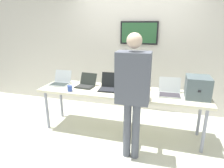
{
  "coord_description": "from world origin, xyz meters",
  "views": [
    {
      "loc": [
        0.7,
        -3.05,
        1.88
      ],
      "look_at": [
        -0.16,
        0.0,
        0.88
      ],
      "focal_mm": 31.28,
      "sensor_mm": 36.0,
      "label": 1
    }
  ],
  "objects_px": {
    "equipment_box": "(198,87)",
    "laptop_station_4": "(170,91)",
    "coffee_mug": "(70,88)",
    "workbench": "(121,94)",
    "person": "(133,87)",
    "laptop_station_2": "(111,86)",
    "laptop_station_3": "(140,88)",
    "laptop_station_1": "(86,84)",
    "laptop_station_0": "(61,81)"
  },
  "relations": [
    {
      "from": "equipment_box",
      "to": "laptop_station_2",
      "type": "xyz_separation_m",
      "value": [
        -1.39,
        0.01,
        -0.1
      ]
    },
    {
      "from": "person",
      "to": "laptop_station_3",
      "type": "bearing_deg",
      "value": 89.98
    },
    {
      "from": "workbench",
      "to": "coffee_mug",
      "type": "bearing_deg",
      "value": -163.23
    },
    {
      "from": "equipment_box",
      "to": "coffee_mug",
      "type": "relative_size",
      "value": 4.0
    },
    {
      "from": "equipment_box",
      "to": "laptop_station_4",
      "type": "xyz_separation_m",
      "value": [
        -0.4,
        0.03,
        -0.11
      ]
    },
    {
      "from": "laptop_station_2",
      "to": "coffee_mug",
      "type": "relative_size",
      "value": 4.04
    },
    {
      "from": "laptop_station_3",
      "to": "equipment_box",
      "type": "bearing_deg",
      "value": -2.81
    },
    {
      "from": "coffee_mug",
      "to": "laptop_station_3",
      "type": "bearing_deg",
      "value": 15.52
    },
    {
      "from": "laptop_station_1",
      "to": "laptop_station_3",
      "type": "xyz_separation_m",
      "value": [
        0.97,
        -0.0,
        0.01
      ]
    },
    {
      "from": "person",
      "to": "laptop_station_2",
      "type": "bearing_deg",
      "value": 127.2
    },
    {
      "from": "person",
      "to": "coffee_mug",
      "type": "xyz_separation_m",
      "value": [
        -1.13,
        0.37,
        -0.25
      ]
    },
    {
      "from": "laptop_station_1",
      "to": "laptop_station_2",
      "type": "distance_m",
      "value": 0.48
    },
    {
      "from": "laptop_station_0",
      "to": "laptop_station_1",
      "type": "relative_size",
      "value": 0.97
    },
    {
      "from": "workbench",
      "to": "laptop_station_3",
      "type": "height_order",
      "value": "laptop_station_3"
    },
    {
      "from": "laptop_station_0",
      "to": "laptop_station_3",
      "type": "height_order",
      "value": "laptop_station_3"
    },
    {
      "from": "workbench",
      "to": "coffee_mug",
      "type": "distance_m",
      "value": 0.87
    },
    {
      "from": "equipment_box",
      "to": "workbench",
      "type": "bearing_deg",
      "value": -179.0
    },
    {
      "from": "laptop_station_1",
      "to": "person",
      "type": "relative_size",
      "value": 0.2
    },
    {
      "from": "equipment_box",
      "to": "person",
      "type": "xyz_separation_m",
      "value": [
        -0.89,
        -0.64,
        0.13
      ]
    },
    {
      "from": "laptop_station_1",
      "to": "laptop_station_2",
      "type": "bearing_deg",
      "value": -3.97
    },
    {
      "from": "laptop_station_2",
      "to": "person",
      "type": "xyz_separation_m",
      "value": [
        0.5,
        -0.66,
        0.24
      ]
    },
    {
      "from": "laptop_station_4",
      "to": "person",
      "type": "bearing_deg",
      "value": -125.89
    },
    {
      "from": "equipment_box",
      "to": "laptop_station_0",
      "type": "relative_size",
      "value": 1.15
    },
    {
      "from": "laptop_station_3",
      "to": "coffee_mug",
      "type": "relative_size",
      "value": 3.8
    },
    {
      "from": "laptop_station_2",
      "to": "person",
      "type": "bearing_deg",
      "value": -52.8
    },
    {
      "from": "laptop_station_1",
      "to": "person",
      "type": "bearing_deg",
      "value": -35.33
    },
    {
      "from": "equipment_box",
      "to": "laptop_station_4",
      "type": "distance_m",
      "value": 0.42
    },
    {
      "from": "workbench",
      "to": "laptop_station_1",
      "type": "xyz_separation_m",
      "value": [
        -0.67,
        0.07,
        0.1
      ]
    },
    {
      "from": "workbench",
      "to": "laptop_station_0",
      "type": "distance_m",
      "value": 1.19
    },
    {
      "from": "workbench",
      "to": "laptop_station_1",
      "type": "distance_m",
      "value": 0.68
    },
    {
      "from": "laptop_station_0",
      "to": "laptop_station_2",
      "type": "distance_m",
      "value": 0.99
    },
    {
      "from": "laptop_station_2",
      "to": "coffee_mug",
      "type": "bearing_deg",
      "value": -155.86
    },
    {
      "from": "equipment_box",
      "to": "laptop_station_4",
      "type": "bearing_deg",
      "value": 176.04
    },
    {
      "from": "laptop_station_4",
      "to": "workbench",
      "type": "bearing_deg",
      "value": -176.46
    },
    {
      "from": "equipment_box",
      "to": "person",
      "type": "distance_m",
      "value": 1.11
    },
    {
      "from": "laptop_station_2",
      "to": "laptop_station_3",
      "type": "xyz_separation_m",
      "value": [
        0.5,
        0.03,
        0.0
      ]
    },
    {
      "from": "equipment_box",
      "to": "laptop_station_2",
      "type": "height_order",
      "value": "equipment_box"
    },
    {
      "from": "laptop_station_0",
      "to": "laptop_station_2",
      "type": "xyz_separation_m",
      "value": [
        0.99,
        -0.03,
        0.01
      ]
    },
    {
      "from": "person",
      "to": "coffee_mug",
      "type": "bearing_deg",
      "value": 161.83
    },
    {
      "from": "workbench",
      "to": "laptop_station_1",
      "type": "relative_size",
      "value": 8.2
    },
    {
      "from": "workbench",
      "to": "person",
      "type": "relative_size",
      "value": 1.6
    },
    {
      "from": "laptop_station_1",
      "to": "laptop_station_2",
      "type": "height_order",
      "value": "laptop_station_2"
    },
    {
      "from": "laptop_station_0",
      "to": "person",
      "type": "bearing_deg",
      "value": -24.93
    },
    {
      "from": "laptop_station_3",
      "to": "laptop_station_4",
      "type": "bearing_deg",
      "value": -1.86
    },
    {
      "from": "laptop_station_1",
      "to": "laptop_station_3",
      "type": "bearing_deg",
      "value": -0.17
    },
    {
      "from": "laptop_station_1",
      "to": "coffee_mug",
      "type": "distance_m",
      "value": 0.36
    },
    {
      "from": "laptop_station_0",
      "to": "workbench",
      "type": "bearing_deg",
      "value": -3.32
    },
    {
      "from": "laptop_station_4",
      "to": "person",
      "type": "distance_m",
      "value": 0.86
    },
    {
      "from": "workbench",
      "to": "equipment_box",
      "type": "xyz_separation_m",
      "value": [
        1.19,
        0.02,
        0.22
      ]
    },
    {
      "from": "workbench",
      "to": "laptop_station_3",
      "type": "relative_size",
      "value": 7.73
    }
  ]
}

